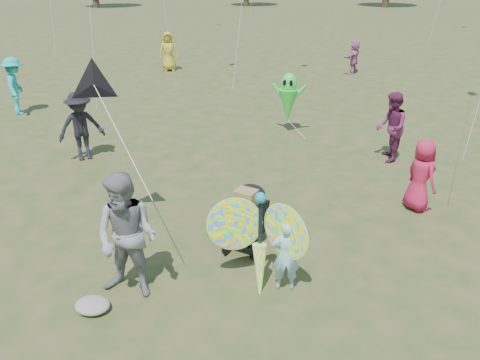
# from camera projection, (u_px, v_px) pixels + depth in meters

# --- Properties ---
(ground) EXTENTS (160.00, 160.00, 0.00)m
(ground) POSITION_uv_depth(u_px,v_px,m) (225.00, 286.00, 7.13)
(ground) COLOR #51592B
(ground) RESTS_ON ground
(child_girl) EXTENTS (0.48, 0.38, 1.16)m
(child_girl) POSITION_uv_depth(u_px,v_px,m) (286.00, 256.00, 6.86)
(child_girl) COLOR #97C9D5
(child_girl) RESTS_ON ground
(adult_man) EXTENTS (0.94, 0.74, 1.93)m
(adult_man) POSITION_uv_depth(u_px,v_px,m) (127.00, 237.00, 6.60)
(adult_man) COLOR gray
(adult_man) RESTS_ON ground
(grey_bag) EXTENTS (0.51, 0.42, 0.16)m
(grey_bag) POSITION_uv_depth(u_px,v_px,m) (92.00, 305.00, 6.61)
(grey_bag) COLOR gray
(grey_bag) RESTS_ON ground
(crowd_a) EXTENTS (0.80, 0.84, 1.45)m
(crowd_a) POSITION_uv_depth(u_px,v_px,m) (421.00, 175.00, 9.13)
(crowd_a) COLOR #B81D40
(crowd_a) RESTS_ON ground
(crowd_b) EXTENTS (1.24, 1.23, 1.71)m
(crowd_b) POSITION_uv_depth(u_px,v_px,m) (81.00, 126.00, 11.48)
(crowd_b) COLOR black
(crowd_b) RESTS_ON ground
(crowd_e) EXTENTS (0.75, 0.91, 1.72)m
(crowd_e) POSITION_uv_depth(u_px,v_px,m) (391.00, 127.00, 11.40)
(crowd_e) COLOR #69234B
(crowd_e) RESTS_ON ground
(crowd_g) EXTENTS (1.01, 0.86, 1.75)m
(crowd_g) POSITION_uv_depth(u_px,v_px,m) (169.00, 51.00, 21.39)
(crowd_g) COLOR gold
(crowd_g) RESTS_ON ground
(crowd_i) EXTENTS (1.21, 1.36, 1.83)m
(crowd_i) POSITION_uv_depth(u_px,v_px,m) (16.00, 86.00, 15.08)
(crowd_i) COLOR #20AEA8
(crowd_i) RESTS_ON ground
(crowd_j) EXTENTS (0.85, 1.44, 1.48)m
(crowd_j) POSITION_uv_depth(u_px,v_px,m) (354.00, 57.00, 20.87)
(crowd_j) COLOR #BB6A9C
(crowd_j) RESTS_ON ground
(jogging_stroller) EXTENTS (0.63, 1.10, 1.09)m
(jogging_stroller) POSITION_uv_depth(u_px,v_px,m) (247.00, 213.00, 7.97)
(jogging_stroller) COLOR black
(jogging_stroller) RESTS_ON ground
(butterfly_kite) EXTENTS (1.74, 0.75, 1.76)m
(butterfly_kite) POSITION_uv_depth(u_px,v_px,m) (260.00, 241.00, 6.83)
(butterfly_kite) COLOR orange
(butterfly_kite) RESTS_ON ground
(delta_kite_rig) EXTENTS (2.04, 1.69, 1.59)m
(delta_kite_rig) POSITION_uv_depth(u_px,v_px,m) (94.00, 85.00, 7.43)
(delta_kite_rig) COLOR black
(delta_kite_rig) RESTS_ON ground
(alien_kite) EXTENTS (1.12, 0.69, 1.74)m
(alien_kite) POSITION_uv_depth(u_px,v_px,m) (288.00, 100.00, 13.30)
(alien_kite) COLOR #35E23E
(alien_kite) RESTS_ON ground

